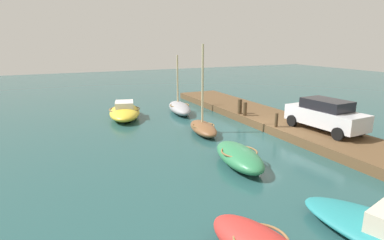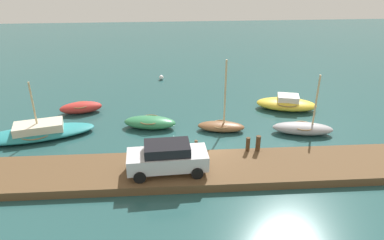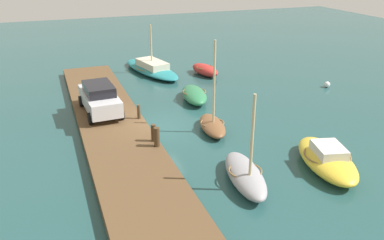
{
  "view_description": "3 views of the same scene",
  "coord_description": "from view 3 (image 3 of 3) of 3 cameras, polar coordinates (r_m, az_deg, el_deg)",
  "views": [
    {
      "loc": [
        -13.85,
        10.49,
        5.16
      ],
      "look_at": [
        -0.13,
        4.09,
        1.3
      ],
      "focal_mm": 29.05,
      "sensor_mm": 36.0,
      "label": 1
    },
    {
      "loc": [
        -2.09,
        -19.23,
        11.52
      ],
      "look_at": [
        -0.61,
        2.59,
        0.91
      ],
      "focal_mm": 33.96,
      "sensor_mm": 36.0,
      "label": 2
    },
    {
      "loc": [
        19.81,
        -5.33,
        9.05
      ],
      "look_at": [
        1.26,
        1.53,
        0.76
      ],
      "focal_mm": 37.72,
      "sensor_mm": 36.0,
      "label": 3
    }
  ],
  "objects": [
    {
      "name": "ground_plane",
      "position": [
        22.42,
        -4.8,
        -1.15
      ],
      "size": [
        84.0,
        84.0,
        0.0
      ],
      "primitive_type": "plane",
      "color": "#234C4C"
    },
    {
      "name": "motorboat_yellow",
      "position": [
        19.12,
        18.54,
        -5.2
      ],
      "size": [
        4.89,
        3.04,
        1.16
      ],
      "rotation": [
        0.0,
        0.0,
        -0.24
      ],
      "color": "gold",
      "rests_on": "ground_plane"
    },
    {
      "name": "mooring_post_mid_east",
      "position": [
        19.12,
        -5.0,
        -2.41
      ],
      "size": [
        0.28,
        0.28,
        0.95
      ],
      "primitive_type": "cylinder",
      "color": "#47331E",
      "rests_on": "dock_platform"
    },
    {
      "name": "parked_car",
      "position": [
        23.53,
        -12.94,
        3.06
      ],
      "size": [
        4.33,
        2.11,
        1.7
      ],
      "rotation": [
        0.0,
        0.0,
        0.06
      ],
      "color": "silver",
      "rests_on": "dock_platform"
    },
    {
      "name": "dinghy_red",
      "position": [
        32.05,
        1.84,
        7.11
      ],
      "size": [
        3.28,
        1.84,
        0.83
      ],
      "rotation": [
        0.0,
        0.0,
        0.19
      ],
      "color": "#B72D28",
      "rests_on": "ground_plane"
    },
    {
      "name": "dock_platform",
      "position": [
        21.88,
        -10.91,
        -1.45
      ],
      "size": [
        25.18,
        3.51,
        0.48
      ],
      "primitive_type": "cube",
      "color": "brown",
      "rests_on": "ground_plane"
    },
    {
      "name": "rowboat_grey",
      "position": [
        17.19,
        7.52,
        -7.63
      ],
      "size": [
        4.16,
        2.03,
        4.18
      ],
      "rotation": [
        0.0,
        0.0,
        -0.18
      ],
      "color": "#939399",
      "rests_on": "ground_plane"
    },
    {
      "name": "marker_buoy",
      "position": [
        30.64,
        18.55,
        4.78
      ],
      "size": [
        0.44,
        0.44,
        0.44
      ],
      "primitive_type": "sphere",
      "color": "silver",
      "rests_on": "ground_plane"
    },
    {
      "name": "rowboat_green",
      "position": [
        26.34,
        0.32,
        3.6
      ],
      "size": [
        3.8,
        2.04,
        0.81
      ],
      "rotation": [
        0.0,
        0.0,
        -0.16
      ],
      "color": "#2D7A4C",
      "rests_on": "ground_plane"
    },
    {
      "name": "mooring_post_mid_west",
      "position": [
        19.67,
        -5.47,
        -1.82
      ],
      "size": [
        0.24,
        0.24,
        0.87
      ],
      "primitive_type": "cylinder",
      "color": "#47331E",
      "rests_on": "dock_platform"
    },
    {
      "name": "mooring_post_west",
      "position": [
        22.43,
        -7.53,
        1.17
      ],
      "size": [
        0.18,
        0.18,
        0.8
      ],
      "primitive_type": "cylinder",
      "color": "#47331E",
      "rests_on": "dock_platform"
    },
    {
      "name": "sailboat_teal",
      "position": [
        32.81,
        -5.76,
        7.32
      ],
      "size": [
        7.74,
        3.96,
        3.87
      ],
      "rotation": [
        0.0,
        0.0,
        0.24
      ],
      "color": "teal",
      "rests_on": "ground_plane"
    },
    {
      "name": "rowboat_brown",
      "position": [
        21.87,
        2.9,
        -0.64
      ],
      "size": [
        3.35,
        1.75,
        5.02
      ],
      "rotation": [
        0.0,
        0.0,
        -0.17
      ],
      "color": "brown",
      "rests_on": "ground_plane"
    }
  ]
}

